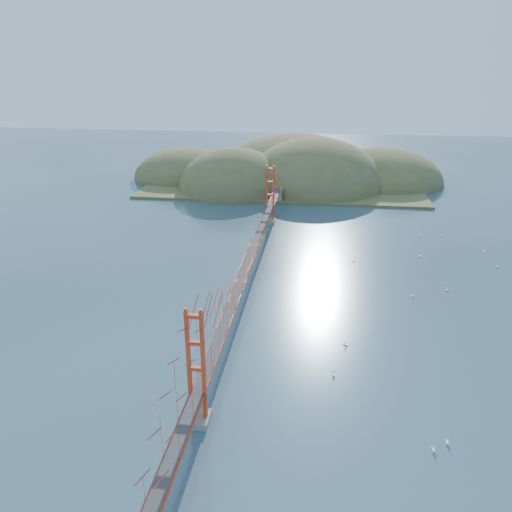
# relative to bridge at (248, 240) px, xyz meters

# --- Properties ---
(ground) EXTENTS (320.00, 320.00, 0.00)m
(ground) POSITION_rel_bridge_xyz_m (0.00, -0.18, -7.01)
(ground) COLOR #2B4656
(ground) RESTS_ON ground
(bridge) EXTENTS (2.20, 94.40, 12.00)m
(bridge) POSITION_rel_bridge_xyz_m (0.00, 0.00, 0.00)
(bridge) COLOR gray
(bridge) RESTS_ON ground
(far_headlands) EXTENTS (84.00, 58.00, 25.00)m
(far_headlands) POSITION_rel_bridge_xyz_m (2.21, 68.33, -7.01)
(far_headlands) COLOR brown
(far_headlands) RESTS_ON ground
(sailboat_6) EXTENTS (0.64, 0.64, 0.68)m
(sailboat_6) POSITION_rel_bridge_xyz_m (13.75, -15.06, -6.86)
(sailboat_6) COLOR white
(sailboat_6) RESTS_ON ground
(sailboat_17) EXTENTS (0.65, 0.64, 0.74)m
(sailboat_17) POSITION_rel_bridge_xyz_m (38.44, 11.87, -6.85)
(sailboat_17) COLOR white
(sailboat_17) RESTS_ON ground
(sailboat_14) EXTENTS (0.66, 0.66, 0.69)m
(sailboat_14) POSITION_rel_bridge_xyz_m (28.68, 1.80, -6.86)
(sailboat_14) COLOR white
(sailboat_14) RESTS_ON ground
(sailboat_7) EXTENTS (0.60, 0.52, 0.68)m
(sailboat_7) POSITION_rel_bridge_xyz_m (32.65, 26.06, -6.86)
(sailboat_7) COLOR white
(sailboat_7) RESTS_ON ground
(sailboat_15) EXTENTS (0.47, 0.54, 0.62)m
(sailboat_15) POSITION_rel_bridge_xyz_m (29.21, 26.30, -6.87)
(sailboat_15) COLOR white
(sailboat_15) RESTS_ON ground
(sailboat_16) EXTENTS (0.58, 0.58, 0.62)m
(sailboat_16) POSITION_rel_bridge_xyz_m (23.54, -0.71, -6.87)
(sailboat_16) COLOR white
(sailboat_16) RESTS_ON ground
(sailboat_1) EXTENTS (0.70, 0.70, 0.75)m
(sailboat_1) POSITION_rel_bridge_xyz_m (27.17, 14.77, -6.85)
(sailboat_1) COLOR white
(sailboat_1) RESTS_ON ground
(sailboat_4) EXTENTS (0.53, 0.61, 0.70)m
(sailboat_4) POSITION_rel_bridge_xyz_m (38.50, 18.72, -6.86)
(sailboat_4) COLOR white
(sailboat_4) RESTS_ON ground
(sailboat_0) EXTENTS (0.48, 0.53, 0.60)m
(sailboat_0) POSITION_rel_bridge_xyz_m (12.33, -21.18, -6.87)
(sailboat_0) COLOR white
(sailboat_0) RESTS_ON ground
(sailboat_3) EXTENTS (0.56, 0.51, 0.63)m
(sailboat_3) POSITION_rel_bridge_xyz_m (15.89, 11.02, -6.87)
(sailboat_3) COLOR white
(sailboat_3) RESTS_ON ground
(sailboat_10) EXTENTS (0.50, 0.60, 0.69)m
(sailboat_10) POSITION_rel_bridge_xyz_m (20.67, -30.95, -6.86)
(sailboat_10) COLOR white
(sailboat_10) RESTS_ON ground
(sailboat_extra_0) EXTENTS (0.50, 0.59, 0.69)m
(sailboat_extra_0) POSITION_rel_bridge_xyz_m (22.05, -29.87, -6.86)
(sailboat_extra_0) COLOR white
(sailboat_extra_0) RESTS_ON ground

